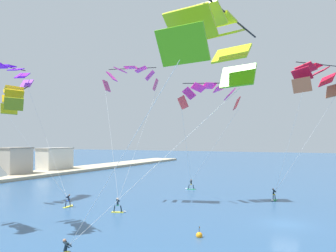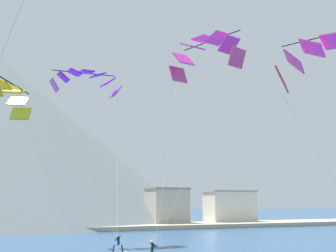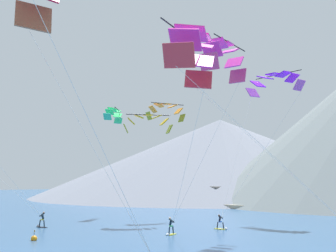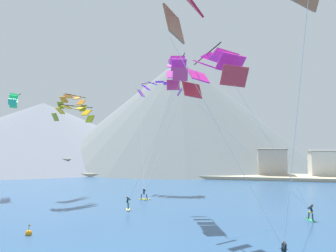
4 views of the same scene
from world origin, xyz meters
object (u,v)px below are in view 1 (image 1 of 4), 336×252
object	(u,v)px
kitesurfer_near_lead	(69,203)
kitesurfer_far_left	(119,208)
parafoil_kite_mid_center	(210,94)
kitesurfer_far_right	(273,197)
race_marker_buoy	(199,235)
parafoil_kite_far_right	(315,77)
parafoil_kite_near_trail	(214,41)
parafoil_kite_far_left	(131,76)
parafoil_kite_distant_mid_solo	(13,97)
kitesurfer_mid_center	(190,186)
parafoil_kite_near_lead	(8,72)

from	to	relation	value
kitesurfer_near_lead	kitesurfer_far_left	xyz separation A→B (m)	(0.02, -7.54, 0.07)
parafoil_kite_mid_center	kitesurfer_far_right	bearing A→B (deg)	-57.70
kitesurfer_far_left	race_marker_buoy	world-z (taller)	kitesurfer_far_left
parafoil_kite_far_right	race_marker_buoy	bearing A→B (deg)	153.66
kitesurfer_near_lead	kitesurfer_far_left	bearing A→B (deg)	-89.82
kitesurfer_near_lead	kitesurfer_far_right	bearing A→B (deg)	-55.35
parafoil_kite_near_trail	parafoil_kite_far_right	bearing A→B (deg)	-8.07
parafoil_kite_far_left	parafoil_kite_distant_mid_solo	xyz separation A→B (m)	(-15.58, 3.46, -4.50)
parafoil_kite_near_trail	parafoil_kite_far_right	xyz separation A→B (m)	(28.32, -4.01, 2.68)
kitesurfer_far_left	parafoil_kite_far_left	world-z (taller)	parafoil_kite_far_left
parafoil_kite_distant_mid_solo	kitesurfer_mid_center	bearing A→B (deg)	-11.35
kitesurfer_mid_center	kitesurfer_far_right	xyz separation A→B (m)	(-4.57, -14.28, -0.04)
kitesurfer_mid_center	race_marker_buoy	distance (m)	27.39
parafoil_kite_near_trail	parafoil_kite_distant_mid_solo	size ratio (longest dim) A/B	2.29
parafoil_kite_near_lead	parafoil_kite_far_left	size ratio (longest dim) A/B	1.05
kitesurfer_near_lead	parafoil_kite_near_trail	size ratio (longest dim) A/B	0.13
kitesurfer_near_lead	kitesurfer_far_right	size ratio (longest dim) A/B	0.99
parafoil_kite_mid_center	race_marker_buoy	distance (m)	21.84
kitesurfer_near_lead	race_marker_buoy	bearing A→B (deg)	-104.54
parafoil_kite_near_lead	race_marker_buoy	distance (m)	35.37
parafoil_kite_far_right	kitesurfer_mid_center	bearing A→B (deg)	69.97
parafoil_kite_near_lead	race_marker_buoy	size ratio (longest dim) A/B	17.35
parafoil_kite_near_lead	kitesurfer_far_left	bearing A→B (deg)	-88.07
kitesurfer_near_lead	parafoil_kite_near_trail	world-z (taller)	parafoil_kite_near_trail
parafoil_kite_near_lead	parafoil_kite_mid_center	bearing A→B (deg)	-66.43
parafoil_kite_far_right	race_marker_buoy	world-z (taller)	parafoil_kite_far_right
parafoil_kite_far_left	parafoil_kite_far_right	bearing A→B (deg)	-71.78
parafoil_kite_near_lead	parafoil_kite_distant_mid_solo	world-z (taller)	parafoil_kite_near_lead
kitesurfer_near_lead	parafoil_kite_far_left	xyz separation A→B (m)	(5.44, -5.54, 16.55)
race_marker_buoy	kitesurfer_far_left	bearing A→B (deg)	66.78
parafoil_kite_mid_center	parafoil_kite_far_left	xyz separation A→B (m)	(-5.30, 9.35, 2.32)
parafoil_kite_far_right	kitesurfer_near_lead	bearing A→B (deg)	114.61
kitesurfer_mid_center	parafoil_kite_mid_center	bearing A→B (deg)	-144.22
kitesurfer_mid_center	kitesurfer_far_right	world-z (taller)	kitesurfer_mid_center
kitesurfer_mid_center	kitesurfer_far_right	bearing A→B (deg)	-107.76
kitesurfer_far_left	parafoil_kite_near_trail	distance (m)	26.10
kitesurfer_near_lead	kitesurfer_mid_center	xyz separation A→B (m)	(20.08, -8.15, 0.08)
parafoil_kite_near_lead	parafoil_kite_far_left	bearing A→B (deg)	-70.05
parafoil_kite_near_trail	parafoil_kite_mid_center	world-z (taller)	parafoil_kite_mid_center
kitesurfer_near_lead	parafoil_kite_mid_center	bearing A→B (deg)	-54.21
kitesurfer_far_right	parafoil_kite_near_trail	distance (m)	33.67
kitesurfer_far_left	parafoil_kite_far_right	bearing A→B (deg)	-57.97
kitesurfer_mid_center	kitesurfer_far_left	xyz separation A→B (m)	(-20.05, 0.61, -0.01)
parafoil_kite_near_lead	parafoil_kite_near_trail	size ratio (longest dim) A/B	1.32
kitesurfer_near_lead	parafoil_kite_near_lead	size ratio (longest dim) A/B	0.10
kitesurfer_mid_center	race_marker_buoy	bearing A→B (deg)	-156.20
kitesurfer_near_lead	parafoil_kite_near_lead	distance (m)	20.66
kitesurfer_mid_center	parafoil_kite_far_right	bearing A→B (deg)	-110.03
kitesurfer_mid_center	parafoil_kite_mid_center	distance (m)	18.25
kitesurfer_near_lead	kitesurfer_far_right	world-z (taller)	kitesurfer_far_right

